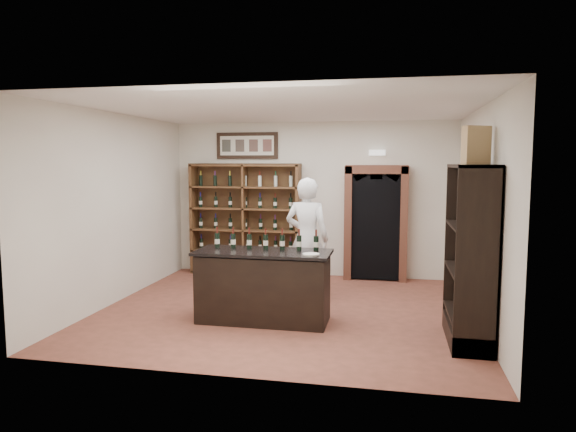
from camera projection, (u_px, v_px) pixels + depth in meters
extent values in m
plane|color=brown|center=(286.00, 310.00, 7.76)|extent=(5.50, 5.50, 0.00)
plane|color=white|center=(286.00, 109.00, 7.45)|extent=(5.50, 5.50, 0.00)
cube|color=silver|center=(312.00, 199.00, 10.04)|extent=(5.50, 0.04, 3.00)
cube|color=silver|center=(117.00, 208.00, 8.15)|extent=(0.04, 5.00, 3.00)
cube|color=silver|center=(481.00, 215.00, 7.06)|extent=(0.04, 5.00, 3.00)
cube|color=brown|center=(248.00, 218.00, 10.31)|extent=(2.20, 0.02, 2.20)
cube|color=brown|center=(194.00, 218.00, 10.35)|extent=(0.06, 0.38, 2.20)
cube|color=brown|center=(298.00, 220.00, 9.93)|extent=(0.06, 0.38, 2.20)
cube|color=brown|center=(245.00, 219.00, 10.14)|extent=(0.04, 0.38, 2.20)
cube|color=brown|center=(246.00, 272.00, 10.25)|extent=(2.18, 0.38, 0.04)
cube|color=brown|center=(245.00, 251.00, 10.21)|extent=(2.18, 0.38, 0.04)
cube|color=brown|center=(245.00, 230.00, 10.16)|extent=(2.18, 0.38, 0.03)
cube|color=brown|center=(245.00, 209.00, 10.12)|extent=(2.18, 0.38, 0.04)
cube|color=brown|center=(245.00, 187.00, 10.07)|extent=(2.18, 0.38, 0.04)
cube|color=brown|center=(245.00, 165.00, 10.03)|extent=(2.18, 0.38, 0.04)
cube|color=black|center=(247.00, 146.00, 10.16)|extent=(1.25, 0.04, 0.52)
cube|color=black|center=(376.00, 224.00, 9.68)|extent=(0.97, 0.29, 2.05)
cube|color=#AE5E43|center=(348.00, 223.00, 9.76)|extent=(0.14, 0.35, 2.15)
cube|color=#AE5E43|center=(404.00, 224.00, 9.56)|extent=(0.14, 0.35, 2.15)
cube|color=#AE5E43|center=(377.00, 169.00, 9.55)|extent=(1.15, 0.35, 0.16)
cube|color=white|center=(377.00, 153.00, 9.62)|extent=(0.30, 0.10, 0.10)
cube|color=black|center=(263.00, 288.00, 7.17)|extent=(1.80, 0.70, 0.94)
cube|color=black|center=(263.00, 252.00, 7.12)|extent=(1.88, 0.78, 0.04)
cylinder|color=black|center=(217.00, 240.00, 7.39)|extent=(0.07, 0.07, 0.21)
cylinder|color=beige|center=(217.00, 241.00, 7.39)|extent=(0.07, 0.07, 0.07)
cylinder|color=#531A13|center=(217.00, 230.00, 7.37)|extent=(0.03, 0.03, 0.09)
cylinder|color=black|center=(233.00, 241.00, 7.34)|extent=(0.07, 0.07, 0.21)
cylinder|color=beige|center=(233.00, 242.00, 7.34)|extent=(0.07, 0.07, 0.07)
cylinder|color=#531A13|center=(233.00, 230.00, 7.33)|extent=(0.03, 0.03, 0.09)
cylinder|color=black|center=(249.00, 241.00, 7.30)|extent=(0.07, 0.07, 0.21)
cylinder|color=beige|center=(249.00, 242.00, 7.30)|extent=(0.07, 0.07, 0.07)
cylinder|color=#531A13|center=(249.00, 231.00, 7.28)|extent=(0.03, 0.03, 0.09)
cylinder|color=black|center=(266.00, 242.00, 7.25)|extent=(0.07, 0.07, 0.21)
cylinder|color=beige|center=(266.00, 243.00, 7.25)|extent=(0.07, 0.07, 0.07)
cylinder|color=#531A13|center=(266.00, 231.00, 7.23)|extent=(0.03, 0.03, 0.09)
cylinder|color=black|center=(282.00, 242.00, 7.20)|extent=(0.07, 0.07, 0.21)
cylinder|color=beige|center=(282.00, 243.00, 7.20)|extent=(0.07, 0.07, 0.07)
cylinder|color=#531A13|center=(282.00, 232.00, 7.18)|extent=(0.03, 0.03, 0.09)
cylinder|color=black|center=(299.00, 243.00, 7.15)|extent=(0.07, 0.07, 0.21)
cylinder|color=beige|center=(299.00, 244.00, 7.15)|extent=(0.07, 0.07, 0.07)
cylinder|color=#531A13|center=(299.00, 232.00, 7.14)|extent=(0.03, 0.03, 0.09)
cylinder|color=black|center=(316.00, 243.00, 7.10)|extent=(0.07, 0.07, 0.21)
cylinder|color=beige|center=(316.00, 244.00, 7.11)|extent=(0.07, 0.07, 0.07)
cylinder|color=#531A13|center=(316.00, 233.00, 7.09)|extent=(0.03, 0.03, 0.09)
cube|color=black|center=(490.00, 255.00, 6.23)|extent=(0.02, 1.20, 2.20)
cube|color=black|center=(478.00, 264.00, 5.71)|extent=(0.48, 0.04, 2.20)
cube|color=black|center=(464.00, 247.00, 6.84)|extent=(0.48, 0.04, 2.20)
cube|color=black|center=(473.00, 166.00, 6.16)|extent=(0.48, 1.20, 0.04)
cube|color=black|center=(467.00, 332.00, 6.38)|extent=(0.48, 1.20, 0.24)
cube|color=black|center=(468.00, 314.00, 6.36)|extent=(0.48, 1.16, 0.03)
cube|color=black|center=(469.00, 271.00, 6.30)|extent=(0.48, 1.16, 0.03)
cube|color=black|center=(471.00, 226.00, 6.24)|extent=(0.48, 1.16, 0.03)
imported|color=white|center=(307.00, 239.00, 8.31)|extent=(0.79, 0.58, 1.98)
cylinder|color=beige|center=(311.00, 254.00, 6.80)|extent=(0.22, 0.22, 0.02)
cube|color=tan|center=(476.00, 145.00, 6.19)|extent=(0.35, 0.26, 0.46)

